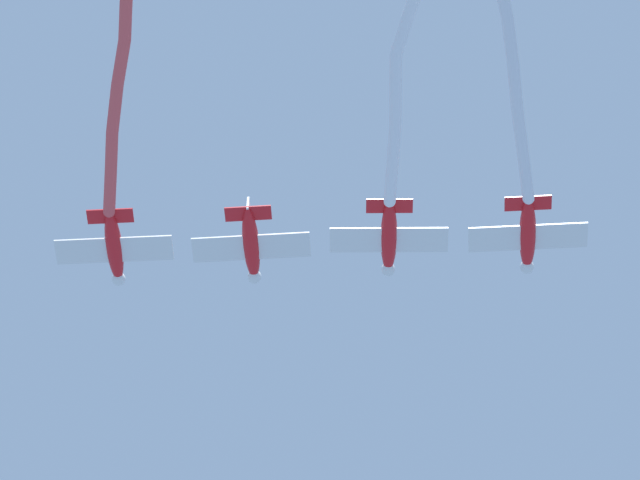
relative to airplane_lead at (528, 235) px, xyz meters
The scene contains 7 objects.
airplane_lead is the anchor object (origin of this frame).
smoke_trail_lead 14.79m from the airplane_lead, 90.94° to the left, with size 3.25×24.81×1.66m.
airplane_left_wing 8.75m from the airplane_lead, ahead, with size 7.70×5.84×1.90m.
smoke_trail_left_wing 15.56m from the airplane_lead, 73.16° to the left, with size 9.57×21.54×3.40m.
airplane_right_wing 17.48m from the airplane_lead, ahead, with size 7.67×5.78×1.90m.
airplane_slot 26.23m from the airplane_lead, ahead, with size 7.68×5.80×1.90m.
smoke_trail_slot 28.24m from the airplane_lead, 41.85° to the left, with size 10.86×23.84×3.19m.
Camera 1 is at (-10.74, 46.13, 7.70)m, focal length 84.01 mm.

